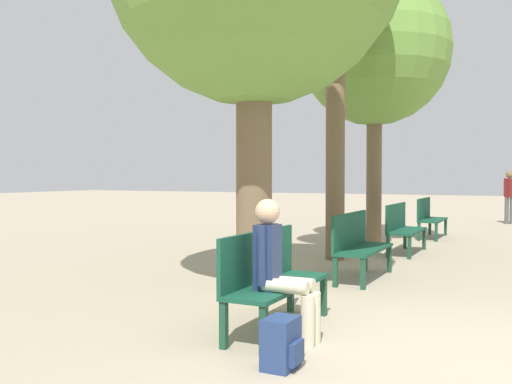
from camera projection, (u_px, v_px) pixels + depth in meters
name	position (u px, v px, depth m)	size (l,w,h in m)	color
ground_plane	(438.00, 354.00, 4.70)	(80.00, 80.00, 0.00)	tan
bench_row_0	(269.00, 274.00, 5.43)	(0.46, 1.55, 0.94)	#144733
bench_row_1	(358.00, 242.00, 8.11)	(0.46, 1.55, 0.94)	#144733
bench_row_2	(402.00, 225.00, 10.78)	(0.46, 1.55, 0.94)	#144733
bench_row_3	(429.00, 215.00, 13.46)	(0.46, 1.55, 0.94)	#144733
tree_row_2	(375.00, 51.00, 12.28)	(3.23, 3.23, 5.80)	brown
person_seated	(279.00, 266.00, 5.05)	(0.59, 0.33, 1.26)	beige
backpack	(282.00, 344.00, 4.34)	(0.26, 0.31, 0.39)	navy
pedestrian_near	(509.00, 194.00, 17.34)	(0.33, 0.29, 1.62)	#4C4C4C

